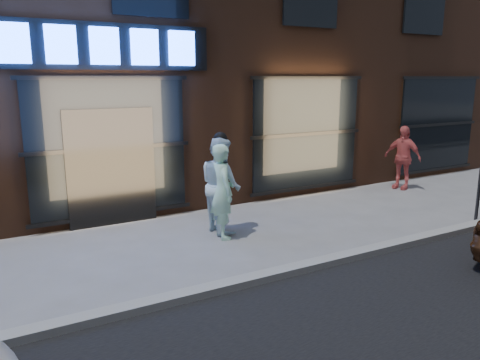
{
  "coord_description": "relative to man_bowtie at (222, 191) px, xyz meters",
  "views": [
    {
      "loc": [
        -2.32,
        -5.56,
        3.01
      ],
      "look_at": [
        1.72,
        1.6,
        1.2
      ],
      "focal_mm": 35.0,
      "sensor_mm": 36.0,
      "label": 1
    }
  ],
  "objects": [
    {
      "name": "ground",
      "position": [
        -1.6,
        -2.06,
        -0.9
      ],
      "size": [
        90.0,
        90.0,
        0.0
      ],
      "primitive_type": "plane",
      "color": "slate",
      "rests_on": "ground"
    },
    {
      "name": "man_bowtie",
      "position": [
        0.0,
        0.0,
        0.0
      ],
      "size": [
        0.51,
        0.71,
        1.81
      ],
      "primitive_type": "imported",
      "rotation": [
        0.0,
        0.0,
        1.44
      ],
      "color": "#B7F0CA",
      "rests_on": "ground"
    },
    {
      "name": "passerby",
      "position": [
        6.14,
        1.16,
        -0.03
      ],
      "size": [
        0.71,
        1.1,
        1.74
      ],
      "primitive_type": "imported",
      "rotation": [
        0.0,
        0.0,
        -1.27
      ],
      "color": "#E05F5C",
      "rests_on": "ground"
    },
    {
      "name": "curb",
      "position": [
        -1.6,
        -2.06,
        -0.84
      ],
      "size": [
        60.0,
        0.25,
        0.12
      ],
      "primitive_type": "cube",
      "color": "gray",
      "rests_on": "ground"
    },
    {
      "name": "man_cap",
      "position": [
        0.15,
        0.36,
        0.04
      ],
      "size": [
        0.74,
        0.94,
        1.9
      ],
      "primitive_type": "imported",
      "rotation": [
        0.0,
        0.0,
        1.55
      ],
      "color": "silver",
      "rests_on": "ground"
    }
  ]
}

